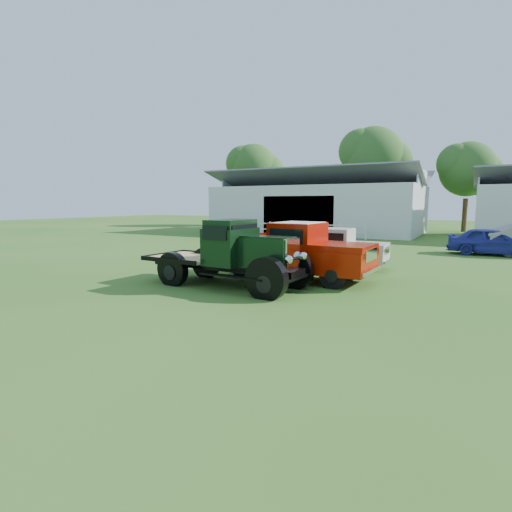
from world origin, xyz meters
The scene contains 10 objects.
ground centered at (0.00, 0.00, 0.00)m, with size 120.00×120.00×0.00m, color #285D16.
shed_left centered at (-7.00, 26.00, 2.80)m, with size 18.80×10.20×5.60m, color silver, non-canonical shape.
fence_rail centered at (-8.00, 20.00, 0.60)m, with size 14.20×0.16×1.20m, color white, non-canonical shape.
tree_a centered at (-18.00, 33.00, 5.25)m, with size 6.30×6.30×10.50m, color #365521, non-canonical shape.
tree_b centered at (-4.00, 34.00, 5.75)m, with size 6.90×6.90×11.50m, color #365521, non-canonical shape.
tree_c centered at (5.00, 33.00, 4.50)m, with size 5.40×5.40×9.00m, color #365521, non-canonical shape.
vintage_flatbed centered at (-0.78, 1.09, 1.09)m, with size 5.52×2.19×2.19m, color black, non-canonical shape.
red_pickup centered at (0.60, 3.36, 1.03)m, with size 5.65×2.17×2.06m, color #A21503, non-canonical shape.
white_pickup centered at (1.03, 6.52, 0.81)m, with size 4.43×1.72×1.63m, color #BBB8A7, non-canonical shape.
misc_car_blue centered at (6.95, 14.42, 0.73)m, with size 1.72×4.27×1.45m, color navy.
Camera 1 is at (6.32, -9.71, 2.71)m, focal length 28.00 mm.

